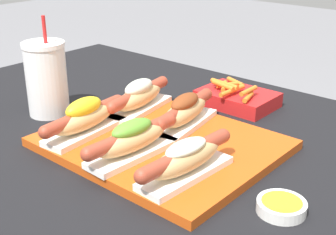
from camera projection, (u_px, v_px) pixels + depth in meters
serving_tray at (161, 143)px, 0.92m from camera, size 0.43×0.35×0.02m
hot_dog_0 at (85, 118)px, 0.93m from camera, size 0.08×0.23×0.08m
hot_dog_1 at (132, 139)px, 0.84m from camera, size 0.07×0.23×0.07m
hot_dog_2 at (186, 159)px, 0.78m from camera, size 0.07×0.23×0.06m
hot_dog_3 at (139, 97)px, 1.05m from camera, size 0.09×0.22×0.07m
hot_dog_4 at (185, 112)px, 0.96m from camera, size 0.09×0.22×0.07m
sauce_bowl at (281, 206)px, 0.72m from camera, size 0.08×0.08×0.02m
drink_cup at (47, 79)px, 1.06m from camera, size 0.10×0.10×0.23m
fries_basket at (237, 98)px, 1.13m from camera, size 0.18×0.14×0.06m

